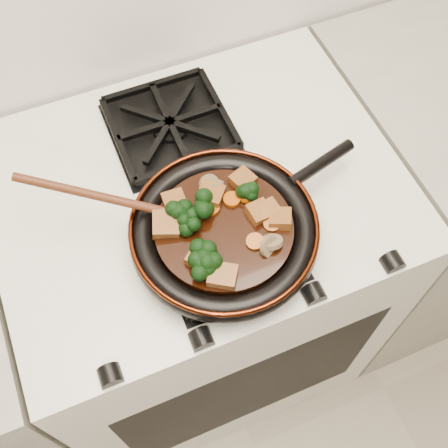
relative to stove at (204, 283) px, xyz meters
name	(u,v)px	position (x,y,z in m)	size (l,w,h in m)	color
stove	(204,283)	(0.00, 0.00, 0.00)	(0.76, 0.60, 0.90)	silver
burner_grate_front	(225,243)	(0.00, -0.14, 0.46)	(0.23, 0.23, 0.03)	black
burner_grate_back	(170,126)	(0.00, 0.14, 0.46)	(0.23, 0.23, 0.03)	black
skillet	(225,231)	(0.00, -0.13, 0.49)	(0.44, 0.32, 0.05)	black
braising_sauce	(224,230)	(0.00, -0.13, 0.50)	(0.23, 0.23, 0.02)	black
tofu_cube_0	(174,201)	(-0.06, -0.06, 0.52)	(0.03, 0.04, 0.02)	brown
tofu_cube_1	(268,210)	(0.08, -0.13, 0.52)	(0.04, 0.03, 0.02)	brown
tofu_cube_2	(280,219)	(0.09, -0.16, 0.52)	(0.04, 0.04, 0.02)	brown
tofu_cube_3	(243,180)	(0.06, -0.06, 0.52)	(0.04, 0.04, 0.02)	brown
tofu_cube_4	(259,212)	(0.06, -0.13, 0.52)	(0.04, 0.04, 0.02)	brown
tofu_cube_5	(211,195)	(0.00, -0.07, 0.52)	(0.04, 0.04, 0.02)	brown
tofu_cube_6	(223,276)	(-0.04, -0.22, 0.52)	(0.04, 0.04, 0.02)	brown
tofu_cube_7	(166,224)	(-0.09, -0.10, 0.52)	(0.04, 0.05, 0.02)	brown
tofu_cube_8	(198,258)	(-0.06, -0.17, 0.52)	(0.03, 0.03, 0.02)	brown
broccoli_floret_0	(201,253)	(-0.05, -0.17, 0.52)	(0.06, 0.06, 0.05)	black
broccoli_floret_1	(249,198)	(0.06, -0.10, 0.52)	(0.06, 0.06, 0.05)	black
broccoli_floret_2	(203,273)	(-0.06, -0.20, 0.52)	(0.06, 0.06, 0.05)	black
broccoli_floret_3	(208,205)	(-0.01, -0.09, 0.52)	(0.06, 0.06, 0.06)	black
broccoli_floret_4	(182,214)	(-0.06, -0.09, 0.52)	(0.06, 0.06, 0.05)	black
broccoli_floret_5	(193,224)	(-0.05, -0.11, 0.52)	(0.05, 0.05, 0.05)	black
broccoli_floret_6	(207,265)	(-0.05, -0.19, 0.52)	(0.06, 0.06, 0.05)	black
carrot_coin_0	(232,199)	(0.03, -0.09, 0.51)	(0.03, 0.03, 0.01)	#B04504
carrot_coin_1	(255,241)	(0.03, -0.18, 0.51)	(0.03, 0.03, 0.01)	#B04504
carrot_coin_2	(272,223)	(0.08, -0.16, 0.51)	(0.03, 0.03, 0.01)	#B04504
carrot_coin_3	(247,195)	(0.06, -0.09, 0.51)	(0.03, 0.03, 0.01)	#B04504
carrot_coin_4	(211,208)	(-0.01, -0.09, 0.51)	(0.03, 0.03, 0.01)	#B04504
carrot_coin_5	(177,209)	(-0.06, -0.07, 0.51)	(0.03, 0.03, 0.01)	#B04504
mushroom_slice_0	(214,184)	(0.02, -0.05, 0.52)	(0.03, 0.03, 0.01)	brown
mushroom_slice_1	(210,185)	(0.01, -0.05, 0.52)	(0.04, 0.04, 0.01)	brown
mushroom_slice_2	(269,247)	(0.05, -0.20, 0.52)	(0.04, 0.04, 0.01)	brown
mushroom_slice_3	(272,242)	(0.06, -0.19, 0.52)	(0.04, 0.04, 0.01)	brown
wooden_spoon	(135,205)	(-0.12, -0.05, 0.54)	(0.16, 0.11, 0.28)	#4F2411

